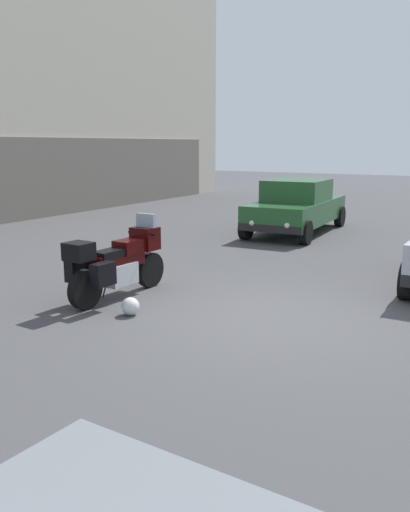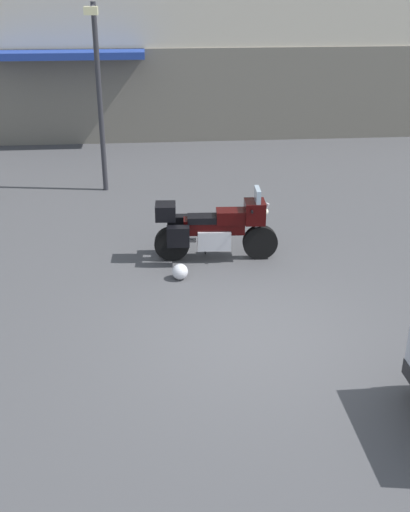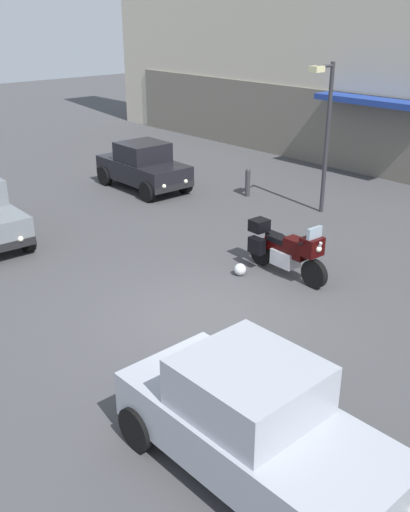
{
  "view_description": "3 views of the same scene",
  "coord_description": "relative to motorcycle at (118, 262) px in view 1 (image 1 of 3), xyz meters",
  "views": [
    {
      "loc": [
        -7.18,
        -3.02,
        2.57
      ],
      "look_at": [
        -0.5,
        0.88,
        0.96
      ],
      "focal_mm": 37.73,
      "sensor_mm": 36.0,
      "label": 1
    },
    {
      "loc": [
        -1.37,
        -7.68,
        4.83
      ],
      "look_at": [
        -0.63,
        0.54,
        1.06
      ],
      "focal_mm": 43.59,
      "sensor_mm": 36.0,
      "label": 2
    },
    {
      "loc": [
        7.43,
        -6.74,
        5.57
      ],
      "look_at": [
        -0.63,
        0.58,
        0.95
      ],
      "focal_mm": 40.94,
      "sensor_mm": 36.0,
      "label": 3
    }
  ],
  "objects": [
    {
      "name": "ground_plane",
      "position": [
        0.28,
        -2.71,
        -0.62
      ],
      "size": [
        80.0,
        80.0,
        0.0
      ],
      "primitive_type": "plane",
      "color": "#424244"
    },
    {
      "name": "motorcycle",
      "position": [
        0.0,
        0.0,
        0.0
      ],
      "size": [
        2.26,
        0.78,
        1.36
      ],
      "rotation": [
        0.0,
        0.0,
        -0.05
      ],
      "color": "black",
      "rests_on": "ground"
    },
    {
      "name": "helmet",
      "position": [
        -0.66,
        -0.77,
        -0.48
      ],
      "size": [
        0.28,
        0.28,
        0.28
      ],
      "primitive_type": "sphere",
      "color": "silver",
      "rests_on": "ground"
    },
    {
      "name": "car_sedan_far",
      "position": [
        8.05,
        -0.13,
        0.16
      ],
      "size": [
        4.64,
        2.09,
        1.56
      ],
      "rotation": [
        0.0,
        0.0,
        3.19
      ],
      "color": "#235128",
      "rests_on": "ground"
    }
  ]
}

